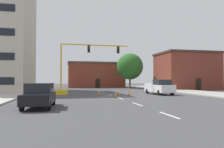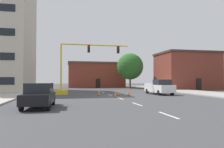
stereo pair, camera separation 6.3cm
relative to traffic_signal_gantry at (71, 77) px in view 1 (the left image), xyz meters
The scene contains 18 objects.
ground_plane 7.02m from the traffic_signal_gantry, 42.25° to the right, with size 160.00×160.00×0.00m, color #424244.
sidewalk_left 9.53m from the traffic_signal_gantry, 157.53° to the left, with size 6.00×56.00×0.14m, color #B2ADA3.
sidewalk_right 18.85m from the traffic_signal_gantry, 10.91° to the left, with size 6.00×56.00×0.14m, color #9E998E.
lane_stripe_seg_0 19.24m from the traffic_signal_gantry, 75.11° to the right, with size 0.16×2.40×0.01m, color silver.
lane_stripe_seg_1 14.05m from the traffic_signal_gantry, 69.25° to the right, with size 0.16×2.40×0.01m, color silver.
lane_stripe_seg_2 9.22m from the traffic_signal_gantry, 56.65° to the right, with size 0.16×2.40×0.01m, color silver.
lane_stripe_seg_3 5.77m from the traffic_signal_gantry, 21.75° to the right, with size 0.16×2.40×0.01m, color silver.
lane_stripe_seg_4 6.48m from the traffic_signal_gantry, 35.81° to the left, with size 0.16×2.40×0.01m, color silver.
building_brick_center 26.35m from the traffic_signal_gantry, 75.11° to the left, with size 14.08×7.83×6.29m.
building_row_right 26.23m from the traffic_signal_gantry, 24.92° to the left, with size 11.41×8.62×7.54m.
traffic_signal_gantry is the anchor object (origin of this frame).
tree_right_far 21.65m from the traffic_signal_gantry, 51.69° to the left, with size 5.89×5.89×7.85m.
pickup_truck_white 11.88m from the traffic_signal_gantry, 12.94° to the right, with size 2.17×5.46×1.99m.
sedan_black_near_left 13.91m from the traffic_signal_gantry, 100.63° to the right, with size 2.04×4.58×1.74m.
traffic_cone_roadside_a 6.88m from the traffic_signal_gantry, 29.26° to the right, with size 0.36×0.36×0.72m.
traffic_cone_roadside_b 7.92m from the traffic_signal_gantry, 52.15° to the right, with size 0.36×0.36×0.64m.
traffic_cone_roadside_c 4.80m from the traffic_signal_gantry, 39.53° to the right, with size 0.36×0.36×0.72m.
traffic_cone_roadside_d 8.09m from the traffic_signal_gantry, 27.35° to the right, with size 0.36×0.36×0.73m.
Camera 1 is at (-5.67, -25.23, 2.00)m, focal length 34.82 mm.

